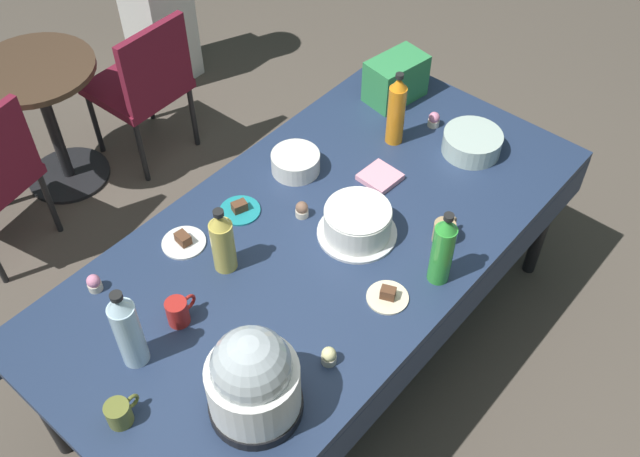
# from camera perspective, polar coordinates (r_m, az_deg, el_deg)

# --- Properties ---
(ground) EXTENTS (9.00, 9.00, 0.00)m
(ground) POSITION_cam_1_polar(r_m,az_deg,el_deg) (3.29, 0.00, -9.46)
(ground) COLOR brown
(potluck_table) EXTENTS (2.20, 1.10, 0.75)m
(potluck_table) POSITION_cam_1_polar(r_m,az_deg,el_deg) (2.73, 0.00, -1.58)
(potluck_table) COLOR navy
(potluck_table) RESTS_ON ground
(frosted_layer_cake) EXTENTS (0.30, 0.30, 0.13)m
(frosted_layer_cake) POSITION_cam_1_polar(r_m,az_deg,el_deg) (2.66, 2.96, 0.47)
(frosted_layer_cake) COLOR silver
(frosted_layer_cake) RESTS_ON potluck_table
(slow_cooker) EXTENTS (0.29, 0.29, 0.35)m
(slow_cooker) POSITION_cam_1_polar(r_m,az_deg,el_deg) (2.15, -5.30, -11.75)
(slow_cooker) COLOR black
(slow_cooker) RESTS_ON potluck_table
(glass_salad_bowl) EXTENTS (0.24, 0.24, 0.09)m
(glass_salad_bowl) POSITION_cam_1_polar(r_m,az_deg,el_deg) (3.07, 11.86, 6.62)
(glass_salad_bowl) COLOR #B2C6BC
(glass_salad_bowl) RESTS_ON potluck_table
(ceramic_snack_bowl) EXTENTS (0.20, 0.20, 0.08)m
(ceramic_snack_bowl) POSITION_cam_1_polar(r_m,az_deg,el_deg) (2.92, -1.93, 5.22)
(ceramic_snack_bowl) COLOR silver
(ceramic_snack_bowl) RESTS_ON potluck_table
(dessert_plate_cream) EXTENTS (0.15, 0.15, 0.05)m
(dessert_plate_cream) POSITION_cam_1_polar(r_m,az_deg,el_deg) (2.51, 5.34, -5.31)
(dessert_plate_cream) COLOR beige
(dessert_plate_cream) RESTS_ON potluck_table
(dessert_plate_teal) EXTENTS (0.16, 0.16, 0.05)m
(dessert_plate_teal) POSITION_cam_1_polar(r_m,az_deg,el_deg) (2.79, -6.32, 1.51)
(dessert_plate_teal) COLOR teal
(dessert_plate_teal) RESTS_ON potluck_table
(dessert_plate_white) EXTENTS (0.16, 0.16, 0.05)m
(dessert_plate_white) POSITION_cam_1_polar(r_m,az_deg,el_deg) (2.71, -10.67, -1.01)
(dessert_plate_white) COLOR white
(dessert_plate_white) RESTS_ON potluck_table
(cupcake_berry) EXTENTS (0.05, 0.05, 0.07)m
(cupcake_berry) POSITION_cam_1_polar(r_m,az_deg,el_deg) (3.17, 8.94, 8.45)
(cupcake_berry) COLOR beige
(cupcake_berry) RESTS_ON potluck_table
(cupcake_rose) EXTENTS (0.05, 0.05, 0.07)m
(cupcake_rose) POSITION_cam_1_polar(r_m,az_deg,el_deg) (2.63, -17.33, -4.12)
(cupcake_rose) COLOR beige
(cupcake_rose) RESTS_ON potluck_table
(cupcake_lemon) EXTENTS (0.05, 0.05, 0.07)m
(cupcake_lemon) POSITION_cam_1_polar(r_m,az_deg,el_deg) (2.34, 0.70, -9.99)
(cupcake_lemon) COLOR beige
(cupcake_lemon) RESTS_ON potluck_table
(cupcake_mint) EXTENTS (0.05, 0.05, 0.07)m
(cupcake_mint) POSITION_cam_1_polar(r_m,az_deg,el_deg) (2.74, -1.44, 1.49)
(cupcake_mint) COLOR beige
(cupcake_mint) RESTS_ON potluck_table
(soda_bottle_water) EXTENTS (0.09, 0.09, 0.33)m
(soda_bottle_water) POSITION_cam_1_polar(r_m,az_deg,el_deg) (2.32, -14.88, -7.71)
(soda_bottle_water) COLOR silver
(soda_bottle_water) RESTS_ON potluck_table
(soda_bottle_lime_soda) EXTENTS (0.08, 0.08, 0.32)m
(soda_bottle_lime_soda) POSITION_cam_1_polar(r_m,az_deg,el_deg) (2.49, 9.62, -1.65)
(soda_bottle_lime_soda) COLOR green
(soda_bottle_lime_soda) RESTS_ON potluck_table
(soda_bottle_orange_juice) EXTENTS (0.07, 0.07, 0.34)m
(soda_bottle_orange_juice) POSITION_cam_1_polar(r_m,az_deg,el_deg) (3.00, 6.02, 9.20)
(soda_bottle_orange_juice) COLOR orange
(soda_bottle_orange_juice) RESTS_ON potluck_table
(soda_bottle_ginger_ale) EXTENTS (0.08, 0.08, 0.28)m
(soda_bottle_ginger_ale) POSITION_cam_1_polar(r_m,az_deg,el_deg) (2.52, -7.66, -1.02)
(soda_bottle_ginger_ale) COLOR gold
(soda_bottle_ginger_ale) RESTS_ON potluck_table
(coffee_mug_tan) EXTENTS (0.12, 0.08, 0.09)m
(coffee_mug_tan) POSITION_cam_1_polar(r_m,az_deg,el_deg) (2.69, 9.75, -0.24)
(coffee_mug_tan) COLOR tan
(coffee_mug_tan) RESTS_ON potluck_table
(coffee_mug_red) EXTENTS (0.12, 0.07, 0.10)m
(coffee_mug_red) POSITION_cam_1_polar(r_m,az_deg,el_deg) (2.46, -11.07, -6.41)
(coffee_mug_red) COLOR #B2231E
(coffee_mug_red) RESTS_ON potluck_table
(coffee_mug_olive) EXTENTS (0.12, 0.08, 0.08)m
(coffee_mug_olive) POSITION_cam_1_polar(r_m,az_deg,el_deg) (2.31, -15.48, -13.79)
(coffee_mug_olive) COLOR olive
(coffee_mug_olive) RESTS_ON potluck_table
(soda_carton) EXTENTS (0.28, 0.20, 0.20)m
(soda_carton) POSITION_cam_1_polar(r_m,az_deg,el_deg) (3.27, 5.98, 11.62)
(soda_carton) COLOR #338C4C
(soda_carton) RESTS_ON potluck_table
(paper_napkin_stack) EXTENTS (0.15, 0.15, 0.02)m
(paper_napkin_stack) POSITION_cam_1_polar(r_m,az_deg,el_deg) (2.91, 4.74, 4.06)
(paper_napkin_stack) COLOR pink
(paper_napkin_stack) RESTS_ON potluck_table
(maroon_chair_right) EXTENTS (0.45, 0.45, 0.85)m
(maroon_chair_right) POSITION_cam_1_polar(r_m,az_deg,el_deg) (3.95, -13.64, 11.16)
(maroon_chair_right) COLOR maroon
(maroon_chair_right) RESTS_ON ground
(round_cafe_table) EXTENTS (0.60, 0.60, 0.72)m
(round_cafe_table) POSITION_cam_1_polar(r_m,az_deg,el_deg) (3.93, -20.82, 9.14)
(round_cafe_table) COLOR #473323
(round_cafe_table) RESTS_ON ground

